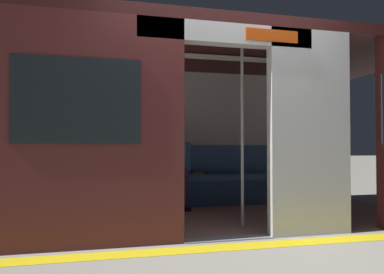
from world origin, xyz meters
The scene contains 9 objects.
ground_plane centered at (0.00, 0.00, 0.00)m, with size 60.00×60.00×0.00m, color gray.
platform_edge_strip centered at (0.00, 0.30, 0.00)m, with size 8.00×0.24×0.01m, color yellow.
train_car centered at (0.05, -1.16, 1.47)m, with size 6.40×2.67×2.23m.
bench_seat centered at (0.00, -2.16, 0.37)m, with size 3.04×0.44×0.48m.
person_seated centered at (0.10, -2.11, 0.69)m, with size 0.55×0.68×1.21m.
handbag centered at (0.50, -2.24, 0.56)m, with size 0.26×0.15×0.17m.
book centered at (-0.32, -2.24, 0.49)m, with size 0.15×0.22×0.03m, color gold.
grab_pole_door centered at (0.39, -0.49, 1.05)m, with size 0.04×0.04×2.09m, color silver.
grab_pole_far centered at (-0.39, -0.56, 1.05)m, with size 0.04×0.04×2.09m, color silver.
Camera 1 is at (1.29, 3.63, 0.91)m, focal length 36.55 mm.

